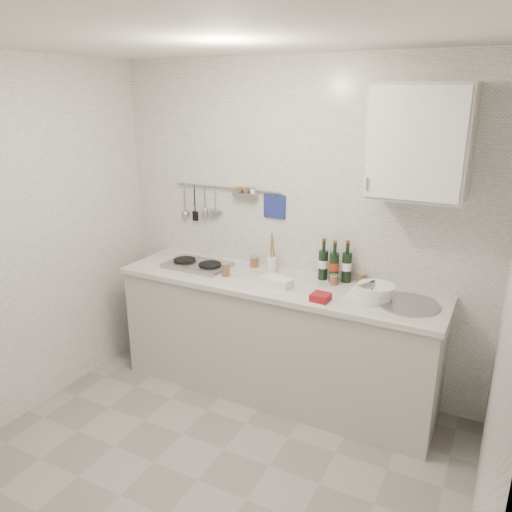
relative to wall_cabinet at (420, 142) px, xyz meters
The scene contains 18 objects.
floor 2.47m from the wall_cabinet, 126.42° to the right, with size 3.00×3.00×0.00m, color gray.
ceiling 1.61m from the wall_cabinet, 126.42° to the right, with size 3.00×3.00×0.00m, color silver.
back_wall 1.15m from the wall_cabinet, 168.67° to the left, with size 3.00×0.02×2.50m, color silver.
wall_left 2.78m from the wall_cabinet, 153.06° to the right, with size 0.02×2.80×2.50m, color silver.
wall_right 1.53m from the wall_cabinet, 63.80° to the right, with size 0.02×2.80×2.50m, color silver.
counter 1.76m from the wall_cabinet, behind, with size 2.44×0.64×0.96m.
wall_rail 1.59m from the wall_cabinet, behind, with size 0.98×0.09×0.34m.
wall_cabinet is the anchor object (origin of this frame).
plate_stack_hob 1.84m from the wall_cabinet, behind, with size 0.29×0.28×0.03m.
plate_stack_sink 1.01m from the wall_cabinet, 146.87° to the right, with size 0.31×0.30×0.11m.
wine_bottles 1.03m from the wall_cabinet, behind, with size 0.24×0.12×0.31m.
butter_dish 1.33m from the wall_cabinet, 165.98° to the right, with size 0.22×0.11×0.07m, color white.
strawberry_punnet 1.16m from the wall_cabinet, 147.06° to the right, with size 0.12×0.12×0.05m, color maroon.
utensil_crock 1.40m from the wall_cabinet, behind, with size 0.08×0.08×0.31m.
jar_a 1.55m from the wall_cabinet, behind, with size 0.07×0.07×0.09m.
jar_b 1.05m from the wall_cabinet, 161.08° to the left, with size 0.07×0.07×0.09m.
jar_c 1.11m from the wall_cabinet, behind, with size 0.06×0.06×0.08m.
jar_d 1.63m from the wall_cabinet, behind, with size 0.07×0.07×0.11m.
Camera 1 is at (1.45, -2.02, 2.23)m, focal length 35.00 mm.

